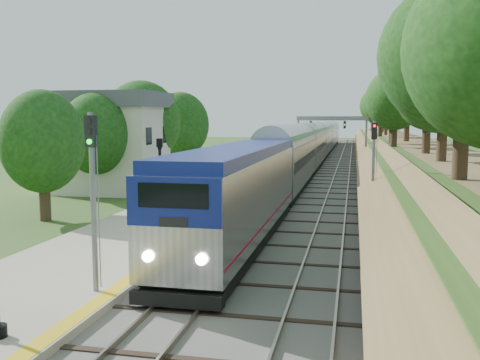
% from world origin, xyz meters
% --- Properties ---
extents(trackbed, '(9.50, 170.00, 0.28)m').
position_xyz_m(trackbed, '(2.00, 60.00, 0.07)').
color(trackbed, '#4C4944').
rests_on(trackbed, ground).
extents(platform, '(6.40, 68.00, 0.38)m').
position_xyz_m(platform, '(-5.20, 16.00, 0.19)').
color(platform, gray).
rests_on(platform, ground).
extents(yellow_stripe, '(0.55, 68.00, 0.01)m').
position_xyz_m(yellow_stripe, '(-2.35, 16.00, 0.39)').
color(yellow_stripe, gold).
rests_on(yellow_stripe, platform).
extents(embankment, '(10.64, 170.00, 11.70)m').
position_xyz_m(embankment, '(10.35, 60.00, 1.95)').
color(embankment, brown).
rests_on(embankment, ground).
extents(station_building, '(8.60, 6.60, 8.00)m').
position_xyz_m(station_building, '(-14.00, 30.00, 4.09)').
color(station_building, beige).
rests_on(station_building, ground).
extents(signal_gantry, '(8.40, 0.38, 6.20)m').
position_xyz_m(signal_gantry, '(2.47, 54.99, 4.82)').
color(signal_gantry, slate).
rests_on(signal_gantry, ground).
extents(trees_behind_platform, '(7.82, 53.32, 7.21)m').
position_xyz_m(trees_behind_platform, '(-11.17, 20.67, 4.53)').
color(trees_behind_platform, '#332316').
rests_on(trees_behind_platform, ground).
extents(train, '(2.96, 118.73, 4.35)m').
position_xyz_m(train, '(0.00, 63.25, 2.23)').
color(train, black).
rests_on(train, trackbed).
extents(lamppost_far, '(0.45, 0.45, 4.59)m').
position_xyz_m(lamppost_far, '(-3.86, 14.12, 2.43)').
color(lamppost_far, black).
rests_on(lamppost_far, platform).
extents(signal_platform, '(0.33, 0.27, 5.71)m').
position_xyz_m(signal_platform, '(-2.90, 5.60, 3.89)').
color(signal_platform, slate).
rests_on(signal_platform, platform).
extents(signal_farside, '(0.31, 0.25, 5.64)m').
position_xyz_m(signal_farside, '(6.20, 20.63, 3.57)').
color(signal_farside, slate).
rests_on(signal_farside, ground).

